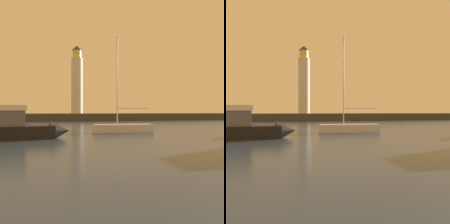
# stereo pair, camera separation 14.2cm
# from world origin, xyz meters

# --- Properties ---
(ground_plane) EXTENTS (220.00, 220.00, 0.00)m
(ground_plane) POSITION_xyz_m (0.00, 30.80, 0.00)
(ground_plane) COLOR #2D3D51
(breakwater) EXTENTS (93.14, 6.58, 1.87)m
(breakwater) POSITION_xyz_m (0.00, 61.60, 0.94)
(breakwater) COLOR #423F3D
(breakwater) RESTS_ON ground_plane
(lighthouse) EXTENTS (2.92, 2.92, 17.53)m
(lighthouse) POSITION_xyz_m (1.54, 61.60, 10.17)
(lighthouse) COLOR silver
(lighthouse) RESTS_ON breakwater
(motorboat_1) EXTENTS (7.34, 2.45, 3.18)m
(motorboat_1) POSITION_xyz_m (-8.12, 19.77, 0.95)
(motorboat_1) COLOR black
(motorboat_1) RESTS_ON ground_plane
(motorboat_3) EXTENTS (2.84, 6.39, 2.22)m
(motorboat_3) POSITION_xyz_m (-9.28, 25.87, 0.65)
(motorboat_3) COLOR black
(motorboat_3) RESTS_ON ground_plane
(sailboat_moored) EXTENTS (6.79, 2.18, 10.96)m
(sailboat_moored) POSITION_xyz_m (1.92, 24.12, 0.54)
(sailboat_moored) COLOR silver
(sailboat_moored) RESTS_ON ground_plane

